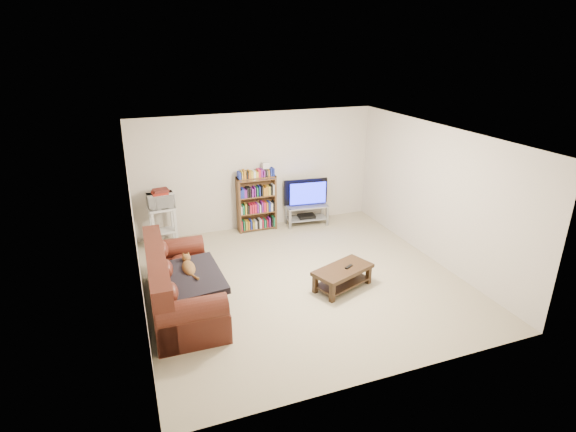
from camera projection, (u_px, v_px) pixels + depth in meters
name	position (u px, v px, depth m)	size (l,w,h in m)	color
floor	(302.00, 279.00, 7.45)	(5.00, 5.00, 0.00)	#BEB28D
ceiling	(304.00, 136.00, 6.57)	(5.00, 5.00, 0.00)	white
wall_back	(257.00, 171.00, 9.19)	(5.00, 5.00, 0.00)	beige
wall_front	(390.00, 290.00, 4.83)	(5.00, 5.00, 0.00)	beige
wall_left	(135.00, 234.00, 6.20)	(5.00, 5.00, 0.00)	beige
wall_right	(436.00, 194.00, 7.82)	(5.00, 5.00, 0.00)	beige
sofa	(178.00, 289.00, 6.54)	(0.98, 2.20, 0.93)	#4E1E14
blanket	(191.00, 278.00, 6.38)	(0.84, 1.09, 0.10)	black
cat	(189.00, 268.00, 6.54)	(0.24, 0.60, 0.18)	brown
coffee_table	(343.00, 274.00, 7.11)	(1.08, 0.80, 0.35)	black
remote	(349.00, 267.00, 7.09)	(0.16, 0.04, 0.02)	black
tv_stand	(307.00, 211.00, 9.58)	(0.92, 0.48, 0.44)	#999EA3
television	(307.00, 193.00, 9.43)	(0.95, 0.13, 0.55)	black
dvd_player	(306.00, 216.00, 9.62)	(0.35, 0.25, 0.06)	black
bookshelf	(257.00, 203.00, 9.21)	(0.80, 0.26, 1.15)	#50341B
shelf_clutter	(260.00, 171.00, 9.01)	(0.59, 0.18, 0.28)	silver
microwave_stand	(163.00, 221.00, 8.52)	(0.52, 0.40, 0.78)	silver
microwave	(161.00, 201.00, 8.37)	(0.48, 0.33, 0.27)	silver
game_boxes	(160.00, 193.00, 8.31)	(0.28, 0.25, 0.05)	maroon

